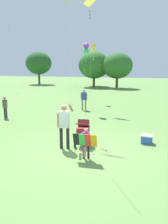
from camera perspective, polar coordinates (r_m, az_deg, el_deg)
name	(u,v)px	position (r m, az deg, el deg)	size (l,w,h in m)	color
ground_plane	(78,152)	(8.07, -1.54, -10.28)	(120.00, 120.00, 0.00)	#668E47
treeline_distant	(107,65)	(35.14, 6.01, 12.04)	(37.19, 7.30, 5.75)	brown
child_with_butterfly_kite	(86,141)	(7.27, 0.49, -7.44)	(0.79, 0.37, 1.05)	#232328
person_adult_flyer	(64,122)	(8.14, -5.13, -2.73)	(0.54, 0.56, 1.73)	#232328
stroller	(83,130)	(8.59, -0.18, -4.64)	(0.66, 1.12, 1.03)	black
kite_orange_delta	(93,48)	(19.70, 2.45, 16.26)	(0.55, 3.05, 4.99)	#F4A319
kite_green_novelty	(86,48)	(15.18, 0.50, 16.15)	(0.36, 3.49, 4.61)	purple
kite_blue_high	(90,5)	(17.39, 1.50, 25.99)	(1.38, 2.14, 8.08)	yellow
person_sitting_far	(5,105)	(13.94, -19.79, 1.60)	(0.40, 0.26, 1.30)	#232328
person_couple_left	(84,98)	(15.62, -0.01, 3.70)	(0.47, 0.27, 1.50)	#7F705B
cooler_box	(147,139)	(9.21, 15.95, -6.77)	(0.45, 0.33, 0.35)	#2D5BB7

